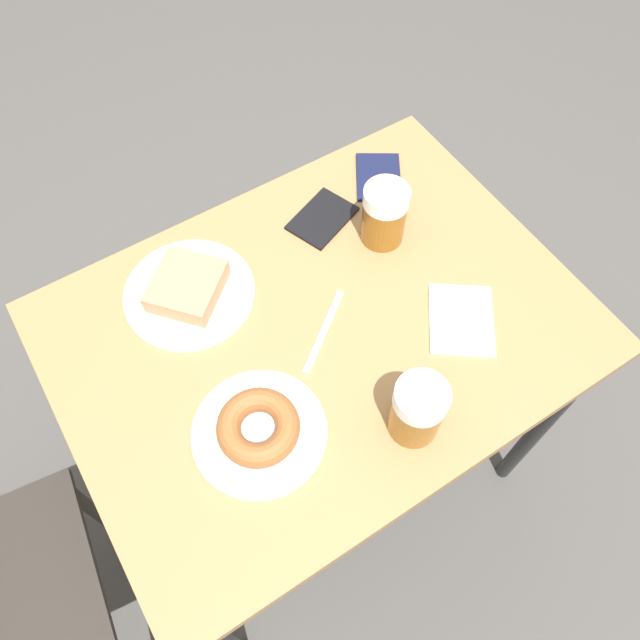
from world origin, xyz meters
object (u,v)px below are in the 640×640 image
plate_with_donut (259,429)px  beer_mug_center (384,215)px  plate_with_cake (188,290)px  beer_mug_left (417,410)px  passport_near_edge (379,177)px  napkin_folded (461,320)px  passport_far_edge (322,218)px  fork (324,331)px

plate_with_donut → beer_mug_center: 0.45m
plate_with_cake → beer_mug_left: beer_mug_left is taller
passport_near_edge → napkin_folded: bearing=168.8°
plate_with_cake → passport_far_edge: bearing=-86.3°
plate_with_donut → beer_mug_center: bearing=-60.7°
plate_with_donut → beer_mug_left: size_ratio=1.73×
fork → napkin_folded: bearing=-117.1°
beer_mug_center → passport_near_edge: 0.16m
passport_far_edge → passport_near_edge: bearing=-79.4°
passport_near_edge → beer_mug_center: bearing=147.0°
plate_with_donut → beer_mug_center: size_ratio=1.73×
plate_with_cake → napkin_folded: bearing=-128.7°
plate_with_donut → passport_far_edge: size_ratio=1.44×
beer_mug_left → fork: 0.23m
plate_with_cake → passport_near_edge: 0.45m
plate_with_cake → passport_far_edge: 0.30m
plate_with_donut → fork: bearing=-61.3°
beer_mug_center → passport_near_edge: (0.12, -0.08, -0.06)m
napkin_folded → passport_near_edge: bearing=-11.2°
fork → plate_with_donut: bearing=118.7°
plate_with_cake → passport_near_edge: plate_with_cake is taller
plate_with_cake → beer_mug_left: bearing=-155.2°
beer_mug_left → napkin_folded: 0.23m
beer_mug_center → passport_near_edge: size_ratio=0.81×
plate_with_cake → passport_near_edge: (0.05, -0.45, -0.01)m
plate_with_cake → beer_mug_left: size_ratio=1.89×
fork → passport_near_edge: passport_near_edge is taller
beer_mug_center → fork: size_ratio=0.85×
passport_near_edge → passport_far_edge: same height
plate_with_donut → napkin_folded: (-0.01, -0.40, -0.02)m
beer_mug_left → napkin_folded: size_ratio=0.69×
passport_far_edge → plate_with_cake: bearing=93.7°
beer_mug_center → fork: beer_mug_center is taller
beer_mug_center → plate_with_cake: bearing=78.5°
plate_with_cake → plate_with_donut: 0.30m
fork → passport_far_edge: passport_far_edge is taller
beer_mug_left → beer_mug_center: size_ratio=1.00×
beer_mug_left → passport_far_edge: 0.45m
plate_with_donut → beer_mug_left: bearing=-118.8°
plate_with_donut → plate_with_cake: bearing=-4.5°
plate_with_donut → passport_near_edge: 0.58m
beer_mug_left → beer_mug_center: same height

